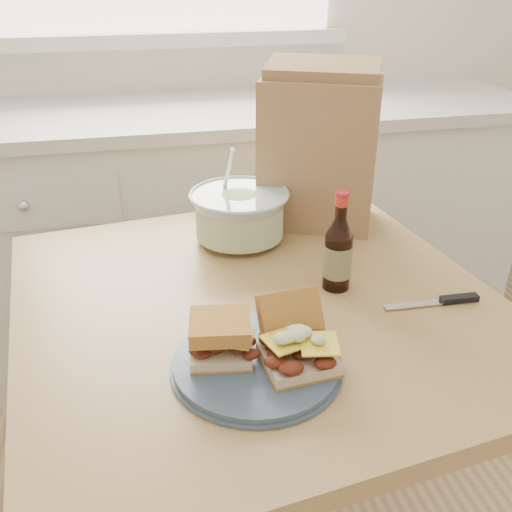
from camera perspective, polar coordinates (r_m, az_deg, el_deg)
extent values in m
cube|color=silver|center=(2.18, -6.77, 1.97)|extent=(2.40, 0.60, 0.90)
cube|color=silver|center=(2.02, -7.53, 14.04)|extent=(2.50, 0.64, 0.04)
cube|color=#A98B50|center=(1.16, 0.23, -5.15)|extent=(1.06, 1.06, 0.04)
cube|color=#A98B50|center=(1.68, -18.77, -11.43)|extent=(0.07, 0.07, 0.74)
cube|color=#A98B50|center=(1.84, 7.99, -6.23)|extent=(0.07, 0.07, 0.74)
cylinder|color=#3C4E61|center=(0.97, 0.06, -10.71)|extent=(0.28, 0.28, 0.02)
cube|color=#CDB490|center=(0.97, -3.52, -9.52)|extent=(0.11, 0.10, 0.02)
cube|color=yellow|center=(0.95, -3.57, -8.02)|extent=(0.07, 0.07, 0.00)
cube|color=#BB8131|center=(0.94, -3.61, -7.03)|extent=(0.11, 0.10, 0.03)
cube|color=#CDB490|center=(0.95, 4.29, -10.25)|extent=(0.12, 0.11, 0.02)
cube|color=yellow|center=(0.93, 4.37, -8.51)|extent=(0.07, 0.07, 0.00)
cube|color=#BB8131|center=(0.98, 3.51, -6.27)|extent=(0.11, 0.09, 0.10)
cone|color=#B6C4C1|center=(1.36, -1.67, 3.88)|extent=(0.23, 0.23, 0.12)
cylinder|color=#EAEBCE|center=(1.36, -1.66, 3.67)|extent=(0.21, 0.21, 0.08)
torus|color=#B6C4C1|center=(1.34, -1.70, 6.21)|extent=(0.24, 0.24, 0.01)
cylinder|color=silver|center=(1.35, -2.90, 8.12)|extent=(0.02, 0.10, 0.16)
cylinder|color=black|center=(1.17, 8.14, -0.59)|extent=(0.06, 0.06, 0.12)
cone|color=black|center=(1.14, 8.39, 2.83)|extent=(0.06, 0.06, 0.04)
cylinder|color=black|center=(1.12, 8.55, 4.83)|extent=(0.02, 0.02, 0.05)
cylinder|color=red|center=(1.12, 8.60, 5.49)|extent=(0.03, 0.03, 0.02)
cylinder|color=#B42129|center=(1.11, 8.65, 6.19)|extent=(0.03, 0.03, 0.01)
cylinder|color=#333B1D|center=(1.17, 8.15, -0.39)|extent=(0.06, 0.06, 0.07)
cube|color=silver|center=(1.17, 15.86, -4.68)|extent=(0.14, 0.02, 0.00)
cube|color=black|center=(1.21, 19.66, -4.04)|extent=(0.08, 0.02, 0.01)
cube|color=#A27B4E|center=(1.43, 6.27, 10.20)|extent=(0.33, 0.28, 0.36)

